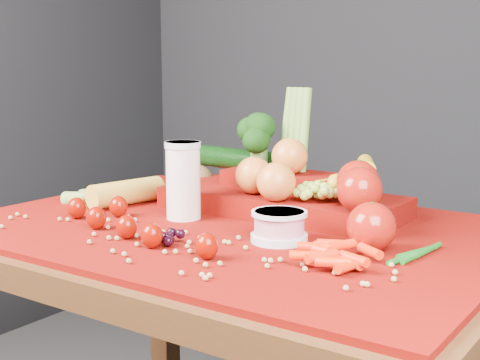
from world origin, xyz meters
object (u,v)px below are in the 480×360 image
Objects in this scene: milk_glass at (183,178)px; produce_mound at (293,186)px; yogurt_bowl at (279,225)px; table at (234,276)px.

produce_mound is (0.17, 0.16, -0.02)m from milk_glass.
milk_glass is at bearing 170.31° from yogurt_bowl.
table is 0.23m from produce_mound.
milk_glass reaches higher than table.
produce_mound reaches higher than yogurt_bowl.
table is 6.87× the size of milk_glass.
table is at bearing -107.54° from produce_mound.
produce_mound is (0.05, 0.15, 0.17)m from table.
produce_mound is at bearing 72.46° from table.
yogurt_bowl is at bearing -22.37° from table.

